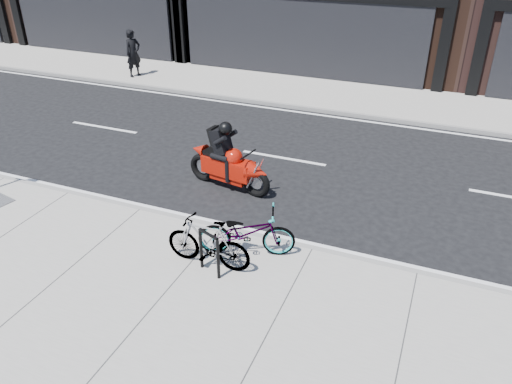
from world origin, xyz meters
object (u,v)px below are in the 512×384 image
at_px(pedestrian, 133,53).
at_px(bicycle_rear, 208,242).
at_px(bike_rack, 209,249).
at_px(motorcycle, 232,163).
at_px(bicycle_front, 246,232).

bearing_deg(pedestrian, bicycle_rear, -117.92).
bearing_deg(bike_rack, motorcycle, 107.86).
bearing_deg(bike_rack, bicycle_front, 64.27).
distance_m(bicycle_front, pedestrian, 13.03).
relative_size(bike_rack, bicycle_front, 0.47).
bearing_deg(bicycle_front, bicycle_rear, 120.24).
height_order(bicycle_rear, pedestrian, pedestrian).
xyz_separation_m(bicycle_front, motorcycle, (-1.44, 2.47, 0.08)).
height_order(bicycle_front, bicycle_rear, bicycle_rear).
height_order(bike_rack, pedestrian, pedestrian).
height_order(motorcycle, pedestrian, pedestrian).
bearing_deg(bike_rack, bicycle_rear, 122.58).
distance_m(bike_rack, bicycle_rear, 0.23).
height_order(bicycle_front, motorcycle, motorcycle).
height_order(bike_rack, bicycle_rear, bicycle_rear).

